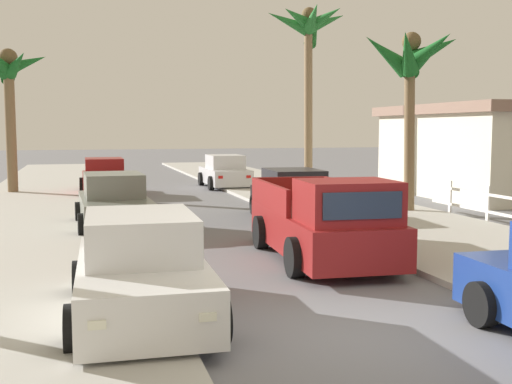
% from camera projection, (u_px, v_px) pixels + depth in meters
% --- Properties ---
extents(ground_plane, '(160.00, 160.00, 0.00)m').
position_uv_depth(ground_plane, '(365.00, 332.00, 8.57)').
color(ground_plane, slate).
extents(sidewalk_left, '(5.14, 60.00, 0.12)m').
position_uv_depth(sidewalk_left, '(38.00, 220.00, 18.76)').
color(sidewalk_left, '#B2AFA8').
rests_on(sidewalk_left, ground).
extents(sidewalk_right, '(5.14, 60.00, 0.12)m').
position_uv_depth(sidewalk_right, '(347.00, 209.00, 21.39)').
color(sidewalk_right, '#B2AFA8').
rests_on(sidewalk_right, ground).
extents(curb_left, '(0.16, 60.00, 0.10)m').
position_uv_depth(curb_left, '(79.00, 219.00, 19.08)').
color(curb_left, silver).
rests_on(curb_left, ground).
extents(curb_right, '(0.16, 60.00, 0.10)m').
position_uv_depth(curb_right, '(314.00, 210.00, 21.08)').
color(curb_right, silver).
rests_on(curb_right, ground).
extents(pickup_truck, '(2.43, 5.31, 1.80)m').
position_uv_depth(pickup_truck, '(324.00, 224.00, 13.16)').
color(pickup_truck, maroon).
rests_on(pickup_truck, ground).
extents(car_right_near, '(2.13, 4.31, 1.54)m').
position_uv_depth(car_right_near, '(114.00, 203.00, 17.39)').
color(car_right_near, slate).
rests_on(car_right_near, ground).
extents(car_left_mid, '(2.05, 4.27, 1.54)m').
position_uv_depth(car_left_mid, '(225.00, 172.00, 29.86)').
color(car_left_mid, silver).
rests_on(car_left_mid, ground).
extents(car_right_mid, '(2.11, 4.30, 1.54)m').
position_uv_depth(car_right_mid, '(141.00, 270.00, 9.12)').
color(car_right_mid, silver).
rests_on(car_right_mid, ground).
extents(car_left_far, '(2.03, 4.26, 1.54)m').
position_uv_depth(car_left_far, '(104.00, 178.00, 26.57)').
color(car_left_far, maroon).
rests_on(car_left_far, ground).
extents(car_right_far, '(2.21, 4.34, 1.54)m').
position_uv_depth(car_right_far, '(293.00, 196.00, 19.23)').
color(car_right_far, black).
rests_on(car_right_far, ground).
extents(palm_tree_left_mid, '(3.79, 4.06, 8.10)m').
position_uv_depth(palm_tree_left_mid, '(309.00, 37.00, 27.80)').
color(palm_tree_left_mid, '#846B4C').
rests_on(palm_tree_left_mid, ground).
extents(palm_tree_right_mid, '(3.37, 3.24, 5.89)m').
position_uv_depth(palm_tree_right_mid, '(410.00, 64.00, 20.20)').
color(palm_tree_right_mid, brown).
rests_on(palm_tree_right_mid, ground).
extents(palm_tree_left_back, '(3.52, 3.39, 6.06)m').
position_uv_depth(palm_tree_left_back, '(6.00, 76.00, 26.10)').
color(palm_tree_left_back, brown).
rests_on(palm_tree_left_back, ground).
extents(roadside_house, '(8.28, 8.88, 3.73)m').
position_uv_depth(roadside_house, '(509.00, 150.00, 26.29)').
color(roadside_house, beige).
rests_on(roadside_house, ground).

